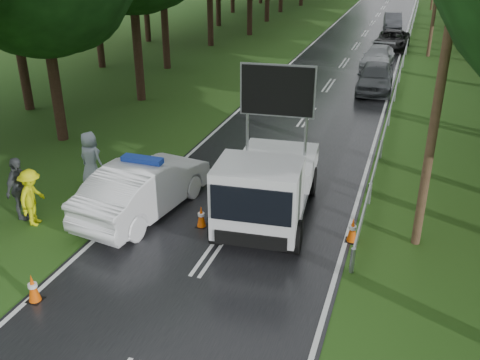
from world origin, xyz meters
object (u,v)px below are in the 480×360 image
at_px(work_truck, 267,185).
at_px(queue_car_second, 378,57).
at_px(barrier, 252,182).
at_px(queue_car_first, 375,77).
at_px(officer, 250,189).
at_px(queue_car_fourth, 393,21).
at_px(civilian, 233,197).
at_px(police_sedan, 145,188).
at_px(queue_car_third, 392,40).

relative_size(work_truck, queue_car_second, 1.28).
bearing_deg(barrier, queue_car_first, 97.05).
height_order(officer, queue_car_fourth, officer).
height_order(civilian, queue_car_second, civilian).
bearing_deg(barrier, queue_car_second, 100.78).
distance_m(police_sedan, civilian, 2.79).
distance_m(civilian, queue_car_second, 22.35).
height_order(officer, queue_car_third, officer).
distance_m(queue_car_first, queue_car_fourth, 21.89).
height_order(queue_car_second, queue_car_fourth, queue_car_fourth).
relative_size(officer, queue_car_fourth, 0.45).
bearing_deg(queue_car_first, civilian, -100.74).
relative_size(police_sedan, barrier, 2.35).
bearing_deg(queue_car_fourth, police_sedan, -104.15).
distance_m(police_sedan, queue_car_second, 22.89).
distance_m(queue_car_second, queue_car_third, 6.02).
xyz_separation_m(police_sedan, queue_car_second, (4.89, 22.36, -0.20)).
xyz_separation_m(barrier, officer, (0.20, -0.89, 0.19)).
bearing_deg(officer, queue_car_first, -133.44).
bearing_deg(queue_car_second, civilian, -92.00).
bearing_deg(police_sedan, queue_car_fourth, -88.71).
xyz_separation_m(work_truck, queue_car_second, (1.24, 21.70, -0.54)).
bearing_deg(queue_car_third, queue_car_first, -88.28).
bearing_deg(officer, queue_car_third, -130.12).
distance_m(queue_car_second, queue_car_fourth, 15.89).
bearing_deg(work_truck, queue_car_fourth, 83.23).
bearing_deg(queue_car_third, work_truck, -91.49).
relative_size(work_truck, queue_car_fourth, 1.38).
bearing_deg(barrier, queue_car_third, 101.02).
distance_m(police_sedan, queue_car_first, 17.20).
xyz_separation_m(barrier, queue_car_third, (2.44, 26.70, -0.04)).
bearing_deg(queue_car_second, work_truck, -89.87).
height_order(civilian, queue_car_first, civilian).
bearing_deg(civilian, queue_car_fourth, 71.68).
bearing_deg(queue_car_first, queue_car_fourth, 89.47).
xyz_separation_m(officer, queue_car_third, (2.24, 27.59, -0.24)).
xyz_separation_m(queue_car_first, queue_car_second, (-0.40, 6.00, -0.14)).
bearing_deg(civilian, officer, 48.53).
height_order(civilian, queue_car_third, civilian).
xyz_separation_m(barrier, queue_car_fourth, (1.82, 36.59, -0.05)).
height_order(queue_car_first, queue_car_third, queue_car_first).
bearing_deg(work_truck, queue_car_third, 81.37).
relative_size(civilian, queue_car_fourth, 0.45).
bearing_deg(queue_car_third, officer, -92.63).
bearing_deg(queue_car_fourth, officer, -99.58).
xyz_separation_m(work_truck, officer, (-0.55, 0.10, -0.26)).
bearing_deg(police_sedan, queue_car_first, -99.57).
bearing_deg(work_truck, civilian, -152.72).
relative_size(police_sedan, queue_car_second, 1.20).
xyz_separation_m(civilian, queue_car_third, (2.56, 28.25, -0.24)).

